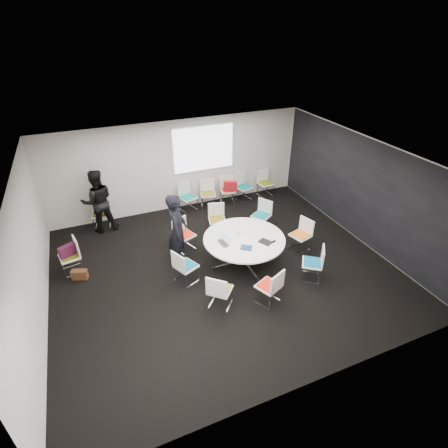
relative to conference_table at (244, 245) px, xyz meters
name	(u,v)px	position (x,y,z in m)	size (l,w,h in m)	color
room_shell	(226,218)	(-0.48, -0.01, 0.89)	(8.08, 7.08, 2.88)	black
conference_table	(244,245)	(0.00, 0.00, 0.00)	(2.00, 2.00, 0.73)	silver
projection_screen	(204,149)	(0.23, 3.45, 1.34)	(1.90, 0.03, 1.35)	white
chair_ring_a	(300,241)	(1.62, -0.06, -0.24)	(0.56, 0.56, 0.88)	silver
chair_ring_b	(261,221)	(1.15, 1.25, -0.24)	(0.62, 0.63, 0.88)	silver
chair_ring_c	(217,225)	(-0.11, 1.51, -0.24)	(0.55, 0.55, 0.88)	silver
chair_ring_d	(185,240)	(-1.20, 1.12, -0.24)	(0.59, 0.59, 0.88)	silver
chair_ring_e	(186,272)	(-1.56, -0.15, -0.24)	(0.60, 0.60, 0.88)	silver
chair_ring_f	(220,296)	(-1.13, -1.20, -0.24)	(0.64, 0.64, 0.88)	silver
chair_ring_g	(269,292)	(-0.11, -1.49, -0.24)	(0.60, 0.60, 0.88)	silver
chair_ring_h	(312,269)	(1.22, -1.18, -0.24)	(0.63, 0.63, 0.88)	silver
chair_back_a	(188,202)	(-0.45, 3.15, -0.24)	(0.58, 0.57, 0.88)	silver
chair_back_b	(208,199)	(0.22, 3.14, -0.24)	(0.56, 0.55, 0.88)	silver
chair_back_c	(228,195)	(0.91, 3.15, -0.24)	(0.54, 0.53, 0.88)	silver
chair_back_d	(243,192)	(1.49, 3.15, -0.24)	(0.56, 0.55, 0.88)	silver
chair_back_e	(265,188)	(2.31, 3.16, -0.24)	(0.50, 0.49, 0.88)	silver
chair_spare_left	(72,262)	(-3.99, 1.28, -0.24)	(0.53, 0.54, 0.88)	silver
chair_person_back	(102,219)	(-3.10, 3.14, -0.24)	(0.53, 0.52, 0.88)	silver
person_main	(177,230)	(-1.49, 0.62, 0.44)	(0.70, 0.46, 1.91)	black
person_back	(98,201)	(-3.10, 2.98, 0.41)	(0.90, 0.70, 1.85)	black
laptop	(225,243)	(-0.52, -0.02, 0.23)	(0.35, 0.22, 0.03)	#333338
laptop_lid	(226,236)	(-0.46, 0.06, 0.35)	(0.30, 0.02, 0.22)	silver
notebook_black	(265,242)	(0.39, -0.36, 0.23)	(0.22, 0.30, 0.02)	black
tablet_folio	(246,248)	(-0.13, -0.40, 0.23)	(0.26, 0.20, 0.03)	navy
papers_right	(257,228)	(0.49, 0.29, 0.22)	(0.30, 0.21, 0.00)	white
papers_front	(274,236)	(0.71, -0.20, 0.22)	(0.30, 0.21, 0.00)	white
cup	(238,233)	(-0.07, 0.22, 0.26)	(0.08, 0.08, 0.09)	white
phone	(274,242)	(0.58, -0.42, 0.22)	(0.14, 0.07, 0.01)	black
maroon_bag	(68,251)	(-4.01, 1.28, 0.11)	(0.40, 0.14, 0.28)	#43122B
brown_bag	(80,274)	(-3.86, 0.92, -0.39)	(0.36, 0.16, 0.24)	#472917
red_jacket	(230,186)	(0.91, 2.93, 0.19)	(0.44, 0.10, 0.35)	#AF151C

